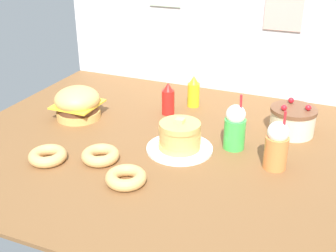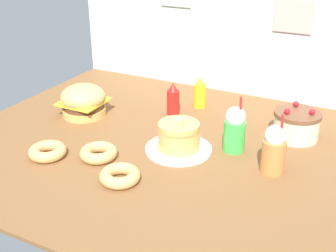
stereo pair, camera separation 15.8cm
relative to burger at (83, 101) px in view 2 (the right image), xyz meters
The scene contains 12 objects.
ground_plane 0.63m from the burger, 10.74° to the right, with size 2.25×1.85×0.02m, color brown.
back_wall 1.07m from the burger, 52.61° to the left, with size 2.25×0.04×0.89m.
burger is the anchor object (origin of this frame).
pancake_stack 0.74m from the burger, 11.75° to the right, with size 0.35×0.35×0.18m.
layer_cake 1.26m from the burger, 12.79° to the left, with size 0.26×0.26×0.19m.
ketchup_bottle 0.55m from the burger, 28.55° to the left, with size 0.08×0.08×0.21m.
mustard_bottle 0.73m from the burger, 37.01° to the left, with size 0.08×0.08×0.21m.
cream_soda_cup 0.98m from the burger, ahead, with size 0.11×0.11×0.31m.
orange_float_cup 1.22m from the burger, ahead, with size 0.11×0.11×0.31m.
donut_pink_glaze 0.54m from the burger, 73.14° to the right, with size 0.19×0.19×0.06m.
donut_chocolate 0.57m from the burger, 45.72° to the right, with size 0.19×0.19×0.06m.
donut_vanilla 0.82m from the burger, 41.52° to the right, with size 0.19×0.19×0.06m.
Camera 2 is at (0.96, -1.83, 1.09)m, focal length 46.14 mm.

